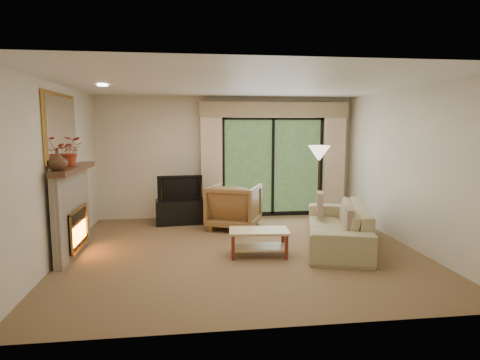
{
  "coord_description": "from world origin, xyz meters",
  "views": [
    {
      "loc": [
        -0.83,
        -6.14,
        1.97
      ],
      "look_at": [
        0.0,
        0.3,
        1.1
      ],
      "focal_mm": 30.0,
      "sensor_mm": 36.0,
      "label": 1
    }
  ],
  "objects": [
    {
      "name": "floor",
      "position": [
        0.0,
        0.0,
        0.0
      ],
      "size": [
        5.5,
        5.5,
        0.0
      ],
      "primitive_type": "plane",
      "color": "brown",
      "rests_on": "ground"
    },
    {
      "name": "ceiling",
      "position": [
        0.0,
        0.0,
        2.6
      ],
      "size": [
        5.5,
        5.5,
        0.0
      ],
      "primitive_type": "plane",
      "rotation": [
        3.14,
        0.0,
        0.0
      ],
      "color": "silver",
      "rests_on": "ground"
    },
    {
      "name": "wall_back",
      "position": [
        0.0,
        2.5,
        1.3
      ],
      "size": [
        5.0,
        0.0,
        5.0
      ],
      "primitive_type": "plane",
      "rotation": [
        1.57,
        0.0,
        0.0
      ],
      "color": "beige",
      "rests_on": "ground"
    },
    {
      "name": "wall_front",
      "position": [
        0.0,
        -2.5,
        1.3
      ],
      "size": [
        5.0,
        0.0,
        5.0
      ],
      "primitive_type": "plane",
      "rotation": [
        -1.57,
        0.0,
        0.0
      ],
      "color": "beige",
      "rests_on": "ground"
    },
    {
      "name": "wall_left",
      "position": [
        -2.75,
        0.0,
        1.3
      ],
      "size": [
        0.0,
        5.0,
        5.0
      ],
      "primitive_type": "plane",
      "rotation": [
        1.57,
        0.0,
        1.57
      ],
      "color": "beige",
      "rests_on": "ground"
    },
    {
      "name": "wall_right",
      "position": [
        2.75,
        0.0,
        1.3
      ],
      "size": [
        0.0,
        5.0,
        5.0
      ],
      "primitive_type": "plane",
      "rotation": [
        1.57,
        0.0,
        -1.57
      ],
      "color": "beige",
      "rests_on": "ground"
    },
    {
      "name": "fireplace",
      "position": [
        -2.63,
        0.2,
        0.69
      ],
      "size": [
        0.24,
        1.7,
        1.37
      ],
      "primitive_type": null,
      "color": "gray",
      "rests_on": "floor"
    },
    {
      "name": "mirror",
      "position": [
        -2.71,
        0.2,
        1.95
      ],
      "size": [
        0.07,
        1.45,
        1.02
      ],
      "primitive_type": null,
      "color": "gold",
      "rests_on": "wall_left"
    },
    {
      "name": "sliding_door",
      "position": [
        1.0,
        2.45,
        1.1
      ],
      "size": [
        2.26,
        0.1,
        2.16
      ],
      "primitive_type": null,
      "color": "black",
      "rests_on": "floor"
    },
    {
      "name": "curtain_left",
      "position": [
        -0.35,
        2.34,
        1.2
      ],
      "size": [
        0.45,
        0.18,
        2.35
      ],
      "primitive_type": "cube",
      "color": "beige",
      "rests_on": "floor"
    },
    {
      "name": "curtain_right",
      "position": [
        2.35,
        2.34,
        1.2
      ],
      "size": [
        0.45,
        0.18,
        2.35
      ],
      "primitive_type": "cube",
      "color": "beige",
      "rests_on": "floor"
    },
    {
      "name": "cornice",
      "position": [
        1.0,
        2.36,
        2.32
      ],
      "size": [
        3.2,
        0.24,
        0.32
      ],
      "primitive_type": "cube",
      "color": "#9C845F",
      "rests_on": "wall_back"
    },
    {
      "name": "media_console",
      "position": [
        -1.02,
        1.95,
        0.24
      ],
      "size": [
        1.01,
        0.52,
        0.49
      ],
      "primitive_type": "cube",
      "rotation": [
        0.0,
        0.0,
        0.08
      ],
      "color": "black",
      "rests_on": "floor"
    },
    {
      "name": "tv",
      "position": [
        -1.02,
        1.95,
        0.75
      ],
      "size": [
        0.9,
        0.19,
        0.51
      ],
      "primitive_type": "imported",
      "rotation": [
        0.0,
        0.0,
        0.08
      ],
      "color": "black",
      "rests_on": "media_console"
    },
    {
      "name": "armchair",
      "position": [
        0.03,
        1.46,
        0.43
      ],
      "size": [
        1.22,
        1.23,
        0.87
      ],
      "primitive_type": "imported",
      "rotation": [
        0.0,
        0.0,
        2.75
      ],
      "color": "brown",
      "rests_on": "floor"
    },
    {
      "name": "sofa",
      "position": [
        1.61,
        0.1,
        0.34
      ],
      "size": [
        1.56,
        2.52,
        0.69
      ],
      "primitive_type": "imported",
      "rotation": [
        0.0,
        0.0,
        -1.86
      ],
      "color": "tan",
      "rests_on": "floor"
    },
    {
      "name": "pillow_near",
      "position": [
        1.53,
        -0.57,
        0.58
      ],
      "size": [
        0.21,
        0.4,
        0.39
      ],
      "primitive_type": "cube",
      "rotation": [
        0.0,
        0.0,
        -0.29
      ],
      "color": "brown",
      "rests_on": "sofa"
    },
    {
      "name": "pillow_far",
      "position": [
        1.53,
        0.78,
        0.58
      ],
      "size": [
        0.22,
        0.42,
        0.41
      ],
      "primitive_type": "cube",
      "rotation": [
        0.0,
        0.0,
        -0.29
      ],
      "color": "brown",
      "rests_on": "sofa"
    },
    {
      "name": "coffee_table",
      "position": [
        0.22,
        -0.28,
        0.2
      ],
      "size": [
        0.95,
        0.58,
        0.41
      ],
      "primitive_type": null,
      "rotation": [
        0.0,
        0.0,
        -0.1
      ],
      "color": "tan",
      "rests_on": "floor"
    },
    {
      "name": "floor_lamp",
      "position": [
        1.71,
        1.43,
        0.8
      ],
      "size": [
        0.5,
        0.5,
        1.6
      ],
      "primitive_type": null,
      "rotation": [
        0.0,
        0.0,
        0.17
      ],
      "color": "#FFE8CE",
      "rests_on": "floor"
    },
    {
      "name": "vase",
      "position": [
        -2.61,
        -0.41,
        1.51
      ],
      "size": [
        0.29,
        0.29,
        0.28
      ],
      "primitive_type": "imported",
      "rotation": [
        0.0,
        0.0,
        0.12
      ],
      "color": "#4B2F1D",
      "rests_on": "fireplace"
    },
    {
      "name": "branches",
      "position": [
        -2.61,
        0.16,
        1.59
      ],
      "size": [
        0.46,
        0.41,
        0.45
      ],
      "primitive_type": "imported",
      "rotation": [
        0.0,
        0.0,
        0.17
      ],
      "color": "maroon",
      "rests_on": "fireplace"
    }
  ]
}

